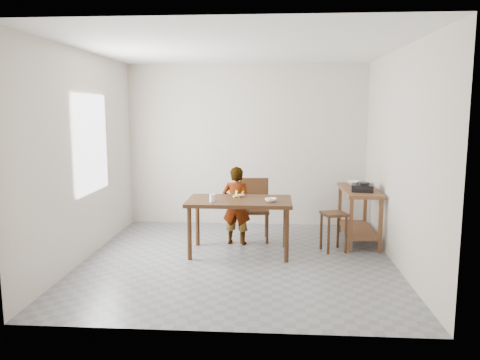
# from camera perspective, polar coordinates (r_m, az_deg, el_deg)

# --- Properties ---
(floor) EXTENTS (4.00, 4.00, 0.04)m
(floor) POSITION_cam_1_polar(r_m,az_deg,el_deg) (6.21, -0.26, -9.91)
(floor) COLOR slate
(floor) RESTS_ON ground
(ceiling) EXTENTS (4.00, 4.00, 0.04)m
(ceiling) POSITION_cam_1_polar(r_m,az_deg,el_deg) (5.94, -0.28, 16.04)
(ceiling) COLOR white
(ceiling) RESTS_ON wall_back
(wall_back) EXTENTS (4.00, 0.04, 2.70)m
(wall_back) POSITION_cam_1_polar(r_m,az_deg,el_deg) (7.93, 0.81, 4.25)
(wall_back) COLOR beige
(wall_back) RESTS_ON ground
(wall_front) EXTENTS (4.00, 0.04, 2.70)m
(wall_front) POSITION_cam_1_polar(r_m,az_deg,el_deg) (3.92, -2.45, -0.20)
(wall_front) COLOR beige
(wall_front) RESTS_ON ground
(wall_left) EXTENTS (0.04, 4.00, 2.70)m
(wall_left) POSITION_cam_1_polar(r_m,az_deg,el_deg) (6.39, -18.66, 2.76)
(wall_left) COLOR beige
(wall_left) RESTS_ON ground
(wall_right) EXTENTS (0.04, 4.00, 2.70)m
(wall_right) POSITION_cam_1_polar(r_m,az_deg,el_deg) (6.11, 18.99, 2.49)
(wall_right) COLOR beige
(wall_right) RESTS_ON ground
(window_pane) EXTENTS (0.02, 1.10, 1.30)m
(window_pane) POSITION_cam_1_polar(r_m,az_deg,el_deg) (6.55, -17.65, 4.25)
(window_pane) COLOR white
(window_pane) RESTS_ON wall_left
(dining_table) EXTENTS (1.40, 0.80, 0.75)m
(dining_table) POSITION_cam_1_polar(r_m,az_deg,el_deg) (6.38, -0.06, -5.69)
(dining_table) COLOR #3B2211
(dining_table) RESTS_ON floor
(prep_counter) EXTENTS (0.50, 1.20, 0.80)m
(prep_counter) POSITION_cam_1_polar(r_m,az_deg,el_deg) (7.16, 14.25, -4.18)
(prep_counter) COLOR brown
(prep_counter) RESTS_ON floor
(child) EXTENTS (0.45, 0.33, 1.14)m
(child) POSITION_cam_1_polar(r_m,az_deg,el_deg) (6.79, -0.44, -3.13)
(child) COLOR white
(child) RESTS_ON floor
(dining_chair) EXTENTS (0.47, 0.47, 0.92)m
(dining_chair) POSITION_cam_1_polar(r_m,az_deg,el_deg) (7.01, 1.73, -3.69)
(dining_chair) COLOR #3B2211
(dining_chair) RESTS_ON floor
(stool) EXTENTS (0.39, 0.39, 0.55)m
(stool) POSITION_cam_1_polar(r_m,az_deg,el_deg) (6.64, 11.33, -6.21)
(stool) COLOR #3B2211
(stool) RESTS_ON floor
(glass_tumbler) EXTENTS (0.08, 0.08, 0.10)m
(glass_tumbler) POSITION_cam_1_polar(r_m,az_deg,el_deg) (6.16, -3.39, -2.20)
(glass_tumbler) COLOR white
(glass_tumbler) RESTS_ON dining_table
(small_bowl) EXTENTS (0.19, 0.19, 0.05)m
(small_bowl) POSITION_cam_1_polar(r_m,az_deg,el_deg) (6.15, 3.75, -2.45)
(small_bowl) COLOR white
(small_bowl) RESTS_ON dining_table
(banana) EXTENTS (0.21, 0.18, 0.06)m
(banana) POSITION_cam_1_polar(r_m,az_deg,el_deg) (6.44, -0.15, -1.86)
(banana) COLOR #D8BB52
(banana) RESTS_ON dining_table
(serving_bowl) EXTENTS (0.23, 0.23, 0.06)m
(serving_bowl) POSITION_cam_1_polar(r_m,az_deg,el_deg) (7.43, 13.67, -0.35)
(serving_bowl) COLOR white
(serving_bowl) RESTS_ON prep_counter
(gas_burner) EXTENTS (0.35, 0.35, 0.10)m
(gas_burner) POSITION_cam_1_polar(r_m,az_deg,el_deg) (6.86, 14.74, -0.92)
(gas_burner) COLOR black
(gas_burner) RESTS_ON prep_counter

